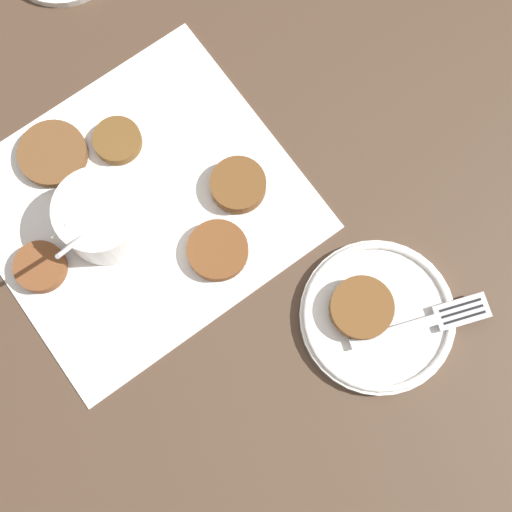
{
  "coord_description": "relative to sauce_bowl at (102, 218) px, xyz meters",
  "views": [
    {
      "loc": [
        0.02,
        0.31,
        0.8
      ],
      "look_at": [
        -0.07,
        0.15,
        0.02
      ],
      "focal_mm": 50.0,
      "sensor_mm": 36.0,
      "label": 1
    }
  ],
  "objects": [
    {
      "name": "ground_plane",
      "position": [
        -0.05,
        -0.03,
        -0.03
      ],
      "size": [
        4.0,
        4.0,
        0.0
      ],
      "primitive_type": "plane",
      "color": "#4C3828"
    },
    {
      "name": "napkin",
      "position": [
        -0.05,
        -0.0,
        -0.03
      ],
      "size": [
        0.37,
        0.35,
        0.0
      ],
      "color": "white",
      "rests_on": "ground_plane"
    },
    {
      "name": "sauce_bowl",
      "position": [
        0.0,
        0.0,
        0.0
      ],
      "size": [
        0.11,
        0.1,
        0.12
      ],
      "color": "white",
      "rests_on": "napkin"
    },
    {
      "name": "fritter_0",
      "position": [
        0.09,
        0.01,
        -0.02
      ],
      "size": [
        0.06,
        0.06,
        0.02
      ],
      "color": "brown",
      "rests_on": "napkin"
    },
    {
      "name": "fritter_1",
      "position": [
        0.01,
        -0.11,
        -0.02
      ],
      "size": [
        0.08,
        0.08,
        0.01
      ],
      "color": "brown",
      "rests_on": "napkin"
    },
    {
      "name": "fritter_2",
      "position": [
        -0.09,
        0.1,
        -0.02
      ],
      "size": [
        0.07,
        0.07,
        0.02
      ],
      "color": "brown",
      "rests_on": "napkin"
    },
    {
      "name": "fritter_3",
      "position": [
        -0.15,
        0.04,
        -0.02
      ],
      "size": [
        0.07,
        0.07,
        0.02
      ],
      "color": "brown",
      "rests_on": "napkin"
    },
    {
      "name": "fritter_4",
      "position": [
        -0.06,
        -0.08,
        -0.02
      ],
      "size": [
        0.06,
        0.06,
        0.01
      ],
      "color": "brown",
      "rests_on": "napkin"
    },
    {
      "name": "serving_plate",
      "position": [
        -0.2,
        0.25,
        -0.02
      ],
      "size": [
        0.17,
        0.17,
        0.02
      ],
      "color": "white",
      "rests_on": "ground_plane"
    },
    {
      "name": "fritter_on_plate",
      "position": [
        -0.19,
        0.24,
        -0.01
      ],
      "size": [
        0.07,
        0.07,
        0.02
      ],
      "color": "brown",
      "rests_on": "serving_plate"
    },
    {
      "name": "fork",
      "position": [
        -0.25,
        0.29,
        -0.01
      ],
      "size": [
        0.16,
        0.06,
        0.0
      ],
      "color": "silver",
      "rests_on": "serving_plate"
    }
  ]
}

